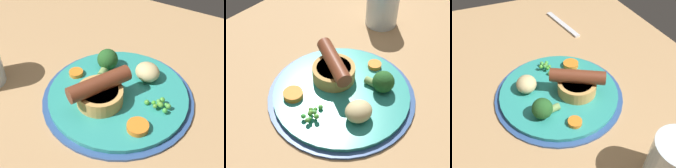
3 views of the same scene
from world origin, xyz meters
TOP-DOWN VIEW (x-y plane):
  - dining_table at (0.00, 0.00)cm, footprint 110.00×80.00cm
  - dinner_plate at (-1.03, -0.20)cm, footprint 28.94×28.94cm
  - sausage_pudding at (0.84, 3.62)cm, footprint 8.59×11.87cm
  - pea_pile at (-9.42, -0.17)cm, footprint 4.86×2.93cm
  - broccoli_floret_near at (4.55, -5.61)cm, footprint 4.29×6.01cm
  - potato_chunk_1 at (-4.04, -6.52)cm, footprint 6.19×5.88cm
  - carrot_slice_2 at (9.00, -0.64)cm, footprint 3.79×3.79cm
  - carrot_slice_4 at (-8.10, 6.11)cm, footprint 4.37×4.37cm

SIDE VIEW (x-z plane):
  - dining_table at x=0.00cm, z-range 0.00..3.00cm
  - dinner_plate at x=-1.03cm, z-range 2.87..4.27cm
  - carrot_slice_2 at x=9.00cm, z-range 4.40..5.27cm
  - carrot_slice_4 at x=-8.10cm, z-range 4.40..5.50cm
  - pea_pile at x=-9.42cm, z-range 4.58..6.32cm
  - potato_chunk_1 at x=-4.04cm, z-range 4.40..7.92cm
  - broccoli_floret_near at x=4.55cm, z-range 4.31..8.59cm
  - sausage_pudding at x=0.84cm, z-range 3.89..9.82cm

